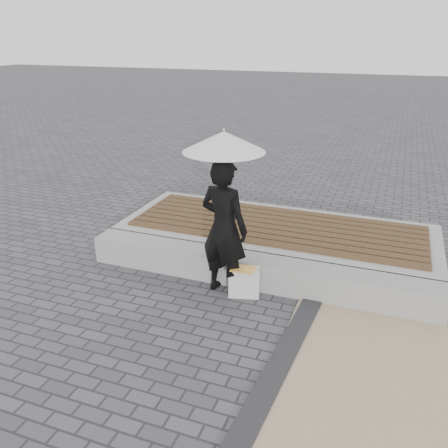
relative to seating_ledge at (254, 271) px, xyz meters
The scene contains 10 objects.
ground 1.61m from the seating_ledge, 90.00° to the right, with size 80.00×80.00×0.00m, color #4E4E53.
edging_band 2.24m from the seating_ledge, 70.35° to the right, with size 0.25×5.20×0.04m, color #2A2A2D.
seating_ledge is the anchor object (origin of this frame).
timber_platform 1.20m from the seating_ledge, 90.00° to the left, with size 5.00×2.00×0.40m, color #A5A5A0.
timber_decking 1.22m from the seating_ledge, 90.00° to the left, with size 4.60×1.60×0.04m, color brown, non-canonical shape.
woman 0.88m from the seating_ledge, 133.07° to the right, with size 0.69×0.45×1.88m, color black.
parasol 1.94m from the seating_ledge, 133.07° to the right, with size 1.03×1.03×1.32m.
handbag 0.60m from the seating_ledge, 164.90° to the right, with size 0.32×0.11×0.23m, color black.
canvas_tote 0.38m from the seating_ledge, 93.95° to the right, with size 0.41×0.17×0.43m, color beige.
magazine 0.49m from the seating_ledge, 93.49° to the right, with size 0.32×0.23×0.01m, color #E54639.
Camera 1 is at (1.65, -4.00, 3.31)m, focal length 37.31 mm.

